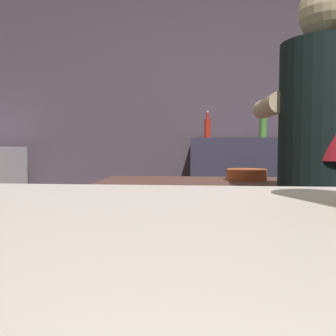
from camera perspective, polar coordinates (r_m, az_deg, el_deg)
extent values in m
cube|color=#4F404D|center=(3.47, 8.30, 7.42)|extent=(5.20, 0.10, 2.70)
cube|color=#51332B|center=(2.06, 20.60, -15.11)|extent=(2.10, 0.60, 0.93)
cube|color=#333043|center=(3.25, 12.31, -5.91)|extent=(0.99, 0.36, 1.17)
cube|color=#332A34|center=(1.64, 22.05, -20.81)|extent=(0.28, 0.20, 0.90)
cylinder|color=black|center=(1.50, 22.73, 5.95)|extent=(0.34, 0.34, 0.58)
sphere|color=#CDB289|center=(1.57, 23.12, 20.77)|extent=(0.22, 0.22, 0.22)
cylinder|color=#CDB289|center=(1.61, 15.02, 8.93)|extent=(0.10, 0.32, 0.08)
cylinder|color=#C2582D|center=(2.00, 11.68, -0.98)|extent=(0.21, 0.21, 0.06)
cylinder|color=red|center=(3.26, 5.92, 5.87)|extent=(0.05, 0.05, 0.15)
cylinder|color=red|center=(3.27, 5.93, 7.75)|extent=(0.02, 0.02, 0.06)
cylinder|color=white|center=(3.27, 5.93, 8.36)|extent=(0.03, 0.03, 0.01)
cylinder|color=#4F8837|center=(3.18, 14.04, 6.02)|extent=(0.06, 0.06, 0.17)
cylinder|color=#4F8837|center=(3.19, 14.08, 8.20)|extent=(0.03, 0.03, 0.07)
cylinder|color=black|center=(3.19, 14.09, 8.90)|extent=(0.03, 0.03, 0.01)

